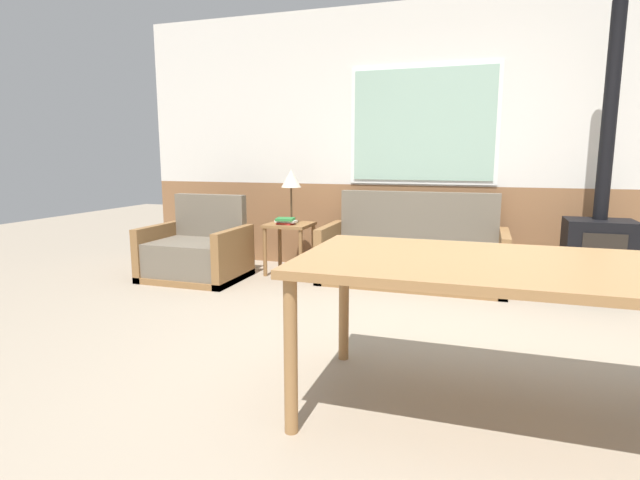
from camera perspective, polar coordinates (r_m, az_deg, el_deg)
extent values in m
plane|color=gray|center=(2.85, 14.24, -15.69)|extent=(16.00, 16.00, 0.00)
cube|color=#8E603D|center=(5.26, 16.56, 0.99)|extent=(7.20, 0.06, 0.90)
cube|color=silver|center=(5.24, 17.28, 15.74)|extent=(7.20, 0.06, 1.80)
cube|color=white|center=(5.21, 11.65, 12.75)|extent=(1.47, 0.01, 1.18)
cube|color=#99BCA8|center=(5.21, 11.65, 12.75)|extent=(1.39, 0.02, 1.10)
cube|color=olive|center=(4.85, 10.37, -4.54)|extent=(1.71, 0.77, 0.06)
cube|color=#6B6051|center=(4.79, 10.40, -2.34)|extent=(1.55, 0.69, 0.33)
cube|color=#6B6051|center=(5.07, 11.10, 2.83)|extent=(1.55, 0.10, 0.46)
cube|color=olive|center=(4.97, 1.10, -1.27)|extent=(0.08, 0.77, 0.53)
cube|color=olive|center=(4.77, 20.23, -2.35)|extent=(0.08, 0.77, 0.53)
cube|color=olive|center=(5.09, -13.98, -3.99)|extent=(0.93, 0.73, 0.06)
cube|color=#6B6051|center=(5.04, -14.18, -1.94)|extent=(0.77, 0.65, 0.32)
cube|color=#6B6051|center=(5.26, -12.41, 2.76)|extent=(0.77, 0.10, 0.43)
cube|color=olive|center=(5.29, -18.00, -1.15)|extent=(0.08, 0.73, 0.52)
cube|color=olive|center=(4.83, -9.80, -1.78)|extent=(0.08, 0.73, 0.52)
cube|color=olive|center=(5.10, -3.51, 1.74)|extent=(0.44, 0.44, 0.03)
cylinder|color=olive|center=(5.05, -6.31, -1.39)|extent=(0.04, 0.04, 0.49)
cylinder|color=olive|center=(4.90, -2.22, -1.67)|extent=(0.04, 0.04, 0.49)
cylinder|color=olive|center=(5.39, -4.62, -0.66)|extent=(0.04, 0.04, 0.49)
cylinder|color=olive|center=(5.25, -0.76, -0.89)|extent=(0.04, 0.04, 0.49)
cylinder|color=#4C3823|center=(5.17, -3.27, 2.13)|extent=(0.15, 0.15, 0.02)
cylinder|color=#4C3823|center=(5.15, -3.29, 4.13)|extent=(0.02, 0.02, 0.34)
cone|color=beige|center=(5.13, -3.32, 7.03)|extent=(0.20, 0.20, 0.18)
cube|color=#B22823|center=(5.03, -3.99, 1.90)|extent=(0.16, 0.12, 0.02)
cube|color=white|center=(5.03, -3.91, 2.15)|extent=(0.22, 0.12, 0.02)
cube|color=#2D7F3D|center=(5.02, -3.99, 2.39)|extent=(0.20, 0.18, 0.02)
cube|color=#9E7042|center=(2.36, 19.26, -2.72)|extent=(1.74, 0.97, 0.04)
cylinder|color=#9E7042|center=(2.20, -3.37, -13.17)|extent=(0.06, 0.06, 0.70)
cylinder|color=#9E7042|center=(2.96, 2.75, -7.12)|extent=(0.06, 0.06, 0.70)
cylinder|color=black|center=(4.71, 26.60, -5.60)|extent=(0.04, 0.04, 0.10)
cylinder|color=black|center=(4.80, 31.74, -5.77)|extent=(0.04, 0.04, 0.10)
cylinder|color=black|center=(5.03, 26.07, -4.63)|extent=(0.04, 0.04, 0.10)
cylinder|color=black|center=(5.11, 30.89, -4.81)|extent=(0.04, 0.04, 0.10)
cube|color=black|center=(4.84, 29.15, -1.34)|extent=(0.54, 0.42, 0.57)
cube|color=black|center=(4.64, 29.63, -1.81)|extent=(0.32, 0.01, 0.40)
cylinder|color=black|center=(4.83, 30.20, 12.39)|extent=(0.12, 0.12, 1.74)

